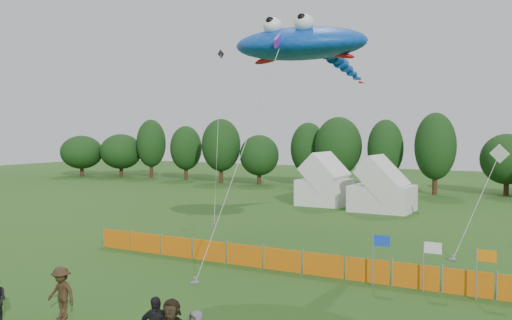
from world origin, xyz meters
The scene contains 9 objects.
treeline centered at (1.61, 44.93, 4.18)m, with size 104.57×8.78×8.36m.
tent_left centered at (-7.56, 31.47, 1.81)m, with size 4.07×4.07×3.59m.
tent_right centered at (-2.10, 30.04, 1.69)m, with size 4.74×3.79×3.35m.
barrier_fence centered at (-0.37, 9.08, 0.50)m, with size 21.90×0.06×1.00m.
flag_row centered at (7.14, 8.83, 1.38)m, with size 6.73×0.54×2.12m.
spectator_c centered at (-3.89, -0.51, 0.89)m, with size 1.15×0.66×1.79m, color #332314.
stingray_kite centered at (-0.24, 11.25, 10.44)m, with size 6.98×14.02×11.59m.
small_kite_white centered at (6.74, 21.66, 3.57)m, with size 1.78×9.56×5.56m.
small_kite_dark centered at (-12.21, 21.90, 6.65)m, with size 4.71×7.66×12.94m.
Camera 1 is at (11.15, -13.81, 6.39)m, focal length 40.00 mm.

